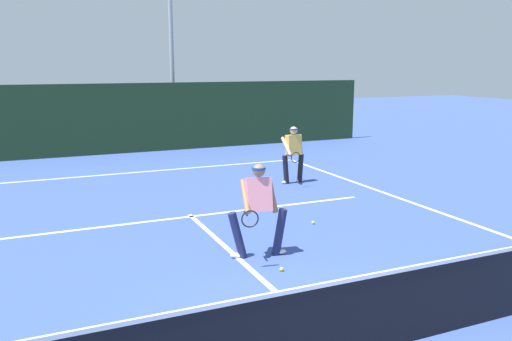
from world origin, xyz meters
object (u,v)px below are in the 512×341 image
at_px(tennis_ball_extra, 282,269).
at_px(light_pole, 171,23).
at_px(player_far, 293,152).
at_px(player_near, 259,206).
at_px(tennis_ball, 313,223).

xyz_separation_m(tennis_ball_extra, light_pole, (2.07, 14.39, 4.95)).
xyz_separation_m(player_far, tennis_ball_extra, (-3.21, -5.72, -0.86)).
height_order(player_near, tennis_ball, player_near).
height_order(player_near, light_pole, light_pole).
bearing_deg(light_pole, tennis_ball_extra, -98.18).
xyz_separation_m(player_far, light_pole, (-1.14, 8.68, 4.09)).
distance_m(player_far, tennis_ball_extra, 6.61).
xyz_separation_m(tennis_ball, light_pole, (0.31, 12.35, 4.95)).
relative_size(player_far, tennis_ball_extra, 24.56).
xyz_separation_m(player_near, light_pole, (2.14, 13.62, 4.07)).
relative_size(player_near, tennis_ball_extra, 25.17).
bearing_deg(light_pole, player_far, -82.52).
bearing_deg(player_near, tennis_ball_extra, 105.40).
bearing_deg(tennis_ball_extra, tennis_ball, 49.17).
bearing_deg(player_far, tennis_ball, 65.03).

